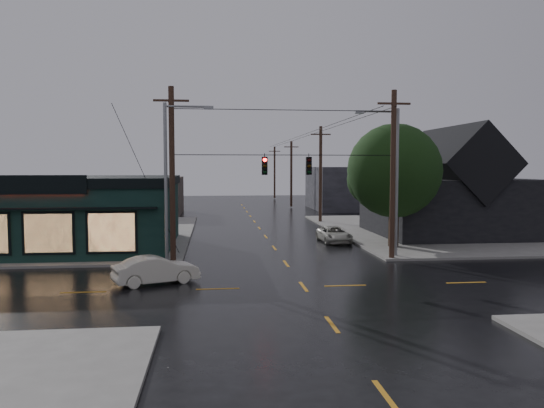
{
  "coord_description": "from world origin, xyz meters",
  "views": [
    {
      "loc": [
        -4.16,
        -24.16,
        5.6
      ],
      "look_at": [
        -0.85,
        5.75,
        3.5
      ],
      "focal_mm": 35.0,
      "sensor_mm": 36.0,
      "label": 1
    }
  ],
  "objects": [
    {
      "name": "sedan_cream",
      "position": [
        -6.93,
        1.41,
        0.67
      ],
      "size": [
        4.3,
        2.86,
        1.34
      ],
      "primitive_type": "imported",
      "rotation": [
        0.0,
        0.0,
        1.96
      ],
      "color": "beige",
      "rests_on": "ground"
    },
    {
      "name": "suv_silver",
      "position": [
        4.76,
        14.28,
        0.59
      ],
      "size": [
        2.1,
        4.32,
        1.18
      ],
      "primitive_type": "imported",
      "rotation": [
        0.0,
        0.0,
        0.03
      ],
      "color": "#B7B5A9",
      "rests_on": "ground"
    },
    {
      "name": "streetlight_ne",
      "position": [
        7.0,
        7.2,
        0.0
      ],
      "size": [
        5.4,
        0.3,
        9.15
      ],
      "primitive_type": null,
      "color": "gray",
      "rests_on": "ground"
    },
    {
      "name": "streetlight_nw",
      "position": [
        -6.8,
        5.8,
        0.0
      ],
      "size": [
        5.4,
        0.3,
        9.15
      ],
      "primitive_type": null,
      "color": "gray",
      "rests_on": "ground"
    },
    {
      "name": "utility_pole_far_a",
      "position": [
        6.5,
        28.0,
        0.0
      ],
      "size": [
        2.0,
        0.32,
        9.65
      ],
      "primitive_type": null,
      "color": "#351F17",
      "rests_on": "ground"
    },
    {
      "name": "utility_pole_far_c",
      "position": [
        6.5,
        68.0,
        0.0
      ],
      "size": [
        2.0,
        0.32,
        9.15
      ],
      "primitive_type": null,
      "color": "#351F17",
      "rests_on": "ground"
    },
    {
      "name": "pizza_shop",
      "position": [
        -15.0,
        12.94,
        2.56
      ],
      "size": [
        16.3,
        12.34,
        4.9
      ],
      "color": "black",
      "rests_on": "ground"
    },
    {
      "name": "utility_pole_nw",
      "position": [
        -6.5,
        6.5,
        0.0
      ],
      "size": [
        2.0,
        0.32,
        10.15
      ],
      "primitive_type": null,
      "color": "#351F17",
      "rests_on": "ground"
    },
    {
      "name": "sidewalk_nw",
      "position": [
        -20.0,
        20.0,
        0.07
      ],
      "size": [
        28.0,
        28.0,
        0.15
      ],
      "primitive_type": "cube",
      "color": "slate",
      "rests_on": "ground"
    },
    {
      "name": "utility_pole_far_b",
      "position": [
        6.5,
        48.0,
        0.0
      ],
      "size": [
        2.0,
        0.32,
        9.15
      ],
      "primitive_type": null,
      "color": "#351F17",
      "rests_on": "ground"
    },
    {
      "name": "ne_building",
      "position": [
        15.0,
        17.0,
        4.47
      ],
      "size": [
        12.6,
        11.6,
        8.75
      ],
      "color": "black",
      "rests_on": "ground"
    },
    {
      "name": "corner_tree",
      "position": [
        8.16,
        10.99,
        5.33
      ],
      "size": [
        6.44,
        6.44,
        8.42
      ],
      "color": "black",
      "rests_on": "ground"
    },
    {
      "name": "utility_pole_ne",
      "position": [
        6.5,
        6.5,
        0.0
      ],
      "size": [
        2.0,
        0.32,
        10.15
      ],
      "primitive_type": null,
      "color": "#351F17",
      "rests_on": "ground"
    },
    {
      "name": "bg_building_east",
      "position": [
        16.0,
        45.0,
        2.8
      ],
      "size": [
        14.0,
        12.0,
        5.6
      ],
      "primitive_type": "cube",
      "color": "#222327",
      "rests_on": "ground"
    },
    {
      "name": "bg_building_west",
      "position": [
        -14.0,
        40.0,
        2.2
      ],
      "size": [
        12.0,
        10.0,
        4.4
      ],
      "primitive_type": "cube",
      "color": "#352926",
      "rests_on": "ground"
    },
    {
      "name": "span_signal_assembly",
      "position": [
        0.1,
        6.5,
        5.7
      ],
      "size": [
        13.0,
        0.48,
        1.23
      ],
      "color": "black",
      "rests_on": "ground"
    },
    {
      "name": "ground_plane",
      "position": [
        0.0,
        0.0,
        0.0
      ],
      "size": [
        160.0,
        160.0,
        0.0
      ],
      "primitive_type": "plane",
      "color": "black"
    },
    {
      "name": "sidewalk_ne",
      "position": [
        20.0,
        20.0,
        0.07
      ],
      "size": [
        28.0,
        28.0,
        0.15
      ],
      "primitive_type": "cube",
      "color": "slate",
      "rests_on": "ground"
    }
  ]
}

